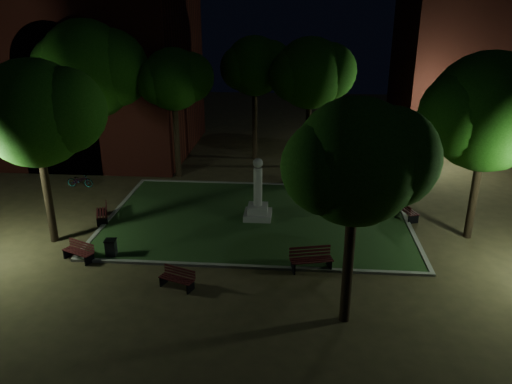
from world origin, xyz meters
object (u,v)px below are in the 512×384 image
bench_far_side (294,179)px  bench_west_near (79,252)px  bench_left_side (103,214)px  trash_bin (111,248)px  bench_near_right (311,260)px  bench_near_left (178,279)px  monument (258,202)px  bicycle (80,180)px  bench_right_side (404,210)px

bench_far_side → bench_west_near: bearing=69.9°
bench_left_side → trash_bin: bench_left_side is taller
bench_near_right → bench_west_near: 9.99m
bench_near_left → bench_near_right: (5.23, 1.83, 0.09)m
bench_near_right → bench_west_near: bearing=166.2°
bench_west_near → bench_near_left: bearing=3.0°
monument → bicycle: bearing=160.9°
monument → bench_left_side: monument is taller
bench_left_side → monument: bearing=75.0°
bench_west_near → trash_bin: trash_bin is taller
bench_left_side → bicycle: same height
bench_near_left → bench_far_side: (4.39, 12.14, 0.01)m
bench_near_left → trash_bin: trash_bin is taller
bicycle → bench_near_left: bearing=-139.8°
bench_left_side → bicycle: (-3.22, 4.72, 0.02)m
bench_west_near → monument: bearing=58.2°
bench_near_left → bench_right_side: 12.67m
bench_near_right → monument: bearing=104.1°
bench_right_side → bench_near_left: bearing=105.6°
bench_left_side → bicycle: 5.71m
monument → bench_near_left: monument is taller
bench_near_right → bench_near_left: bearing=-174.4°
bench_near_right → trash_bin: size_ratio=2.27×
monument → bench_near_left: size_ratio=2.11×
trash_bin → bicycle: bicycle is taller
bench_right_side → bench_far_side: bearing=30.5°
trash_bin → bicycle: size_ratio=0.51×
trash_bin → bicycle: 9.80m
bench_near_left → bench_right_side: bearing=57.7°
monument → bench_right_side: monument is taller
bench_left_side → trash_bin: bearing=4.1°
bench_right_side → monument: bearing=74.6°
bench_west_near → bench_left_side: bench_left_side is taller
bench_near_left → bench_near_right: bench_near_right is taller
bench_near_left → bench_far_side: size_ratio=0.98×
bench_right_side → bench_far_side: (-5.76, 4.56, -0.06)m
monument → bicycle: 11.73m
bench_west_near → trash_bin: size_ratio=1.89×
bench_left_side → bench_far_side: 11.46m
bench_left_side → bench_far_side: bearing=101.3°
bench_near_right → bench_left_side: (-10.48, 4.10, -0.06)m
bench_near_left → bench_right_side: size_ratio=0.84×
bench_near_right → bench_left_side: size_ratio=1.15×
bench_right_side → trash_bin: 14.64m
monument → bench_right_side: size_ratio=1.78×
bicycle → bench_right_side: bearing=-97.7°
trash_bin → monument: bearing=37.0°
bench_near_left → bench_far_side: bench_far_side is taller
bench_left_side → bench_far_side: bench_left_side is taller
monument → bench_near_right: 5.66m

